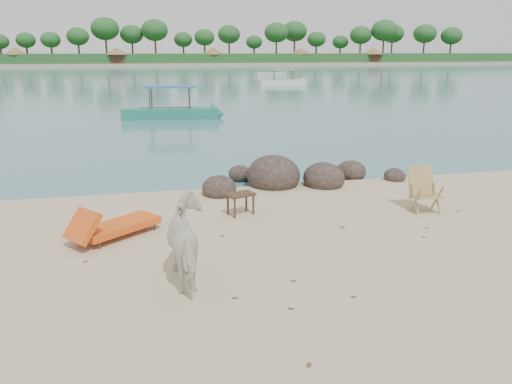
# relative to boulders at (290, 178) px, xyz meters

# --- Properties ---
(water) EXTENTS (400.00, 400.00, 0.00)m
(water) POSITION_rel_boulders_xyz_m (-1.14, 84.02, -0.22)
(water) COLOR #3A6D74
(water) RESTS_ON ground
(far_shore) EXTENTS (420.00, 90.00, 1.40)m
(far_shore) POSITION_rel_boulders_xyz_m (-1.14, 164.02, -0.22)
(far_shore) COLOR tan
(far_shore) RESTS_ON ground
(far_scenery) EXTENTS (420.00, 18.00, 9.50)m
(far_scenery) POSITION_rel_boulders_xyz_m (-1.11, 130.72, 2.92)
(far_scenery) COLOR #1E4C1E
(far_scenery) RESTS_ON ground
(boulders) EXTENTS (6.18, 2.72, 1.15)m
(boulders) POSITION_rel_boulders_xyz_m (0.00, 0.00, 0.00)
(boulders) COLOR black
(boulders) RESTS_ON ground
(cow) EXTENTS (0.93, 1.72, 1.39)m
(cow) POSITION_rel_boulders_xyz_m (-3.43, -5.72, 0.48)
(cow) COLOR silver
(cow) RESTS_ON ground
(side_table) EXTENTS (0.74, 0.61, 0.52)m
(side_table) POSITION_rel_boulders_xyz_m (-1.95, -2.47, 0.04)
(side_table) COLOR #302313
(side_table) RESTS_ON ground
(lounge_chair) EXTENTS (2.12, 1.87, 0.63)m
(lounge_chair) POSITION_rel_boulders_xyz_m (-4.69, -3.28, 0.10)
(lounge_chair) COLOR orange
(lounge_chair) RESTS_ON ground
(deck_chair) EXTENTS (0.74, 0.80, 1.06)m
(deck_chair) POSITION_rel_boulders_xyz_m (2.43, -3.28, 0.31)
(deck_chair) COLOR tan
(deck_chair) RESTS_ON ground
(boat_near) EXTENTS (6.32, 2.09, 3.02)m
(boat_near) POSITION_rel_boulders_xyz_m (-2.41, 16.14, 1.29)
(boat_near) COLOR #207662
(boat_near) RESTS_ON water
(boat_mid) EXTENTS (6.00, 2.10, 2.86)m
(boat_mid) POSITION_rel_boulders_xyz_m (12.32, 43.97, 1.21)
(boat_mid) COLOR silver
(boat_mid) RESTS_ON water
(boat_far) EXTENTS (6.10, 3.00, 0.69)m
(boat_far) POSITION_rel_boulders_xyz_m (16.07, 64.27, 0.13)
(boat_far) COLOR #BABAB5
(boat_far) RESTS_ON water
(dead_leaves) EXTENTS (8.67, 7.59, 0.00)m
(dead_leaves) POSITION_rel_boulders_xyz_m (-0.69, -5.99, -0.21)
(dead_leaves) COLOR brown
(dead_leaves) RESTS_ON ground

